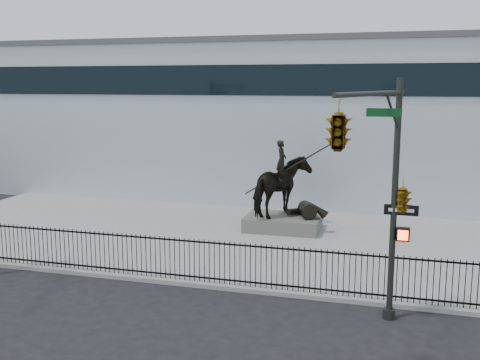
# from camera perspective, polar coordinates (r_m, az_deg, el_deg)

# --- Properties ---
(ground) EXTENTS (120.00, 120.00, 0.00)m
(ground) POSITION_cam_1_polar(r_m,az_deg,el_deg) (18.77, -7.50, -11.67)
(ground) COLOR black
(ground) RESTS_ON ground
(plaza) EXTENTS (30.00, 12.00, 0.15)m
(plaza) POSITION_cam_1_polar(r_m,az_deg,el_deg) (24.99, -1.14, -5.91)
(plaza) COLOR gray
(plaza) RESTS_ON ground
(building) EXTENTS (44.00, 14.00, 9.00)m
(building) POSITION_cam_1_polar(r_m,az_deg,el_deg) (36.76, 4.78, 6.13)
(building) COLOR silver
(building) RESTS_ON ground
(picket_fence) EXTENTS (22.10, 0.10, 1.50)m
(picket_fence) POSITION_cam_1_polar(r_m,az_deg,el_deg) (19.55, -6.11, -7.94)
(picket_fence) COLOR black
(picket_fence) RESTS_ON plaza
(statue_plinth) EXTENTS (3.43, 2.39, 0.64)m
(statue_plinth) POSITION_cam_1_polar(r_m,az_deg,el_deg) (26.10, 4.39, -4.35)
(statue_plinth) COLOR #4E4C48
(statue_plinth) RESTS_ON plaza
(equestrian_statue) EXTENTS (4.36, 2.72, 3.69)m
(equestrian_statue) POSITION_cam_1_polar(r_m,az_deg,el_deg) (25.74, 4.58, -0.79)
(equestrian_statue) COLOR black
(equestrian_statue) RESTS_ON statue_plinth
(traffic_signal_right) EXTENTS (2.17, 6.86, 7.00)m
(traffic_signal_right) POSITION_cam_1_polar(r_m,az_deg,el_deg) (14.15, 13.39, 1.44)
(traffic_signal_right) COLOR #252822
(traffic_signal_right) RESTS_ON ground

